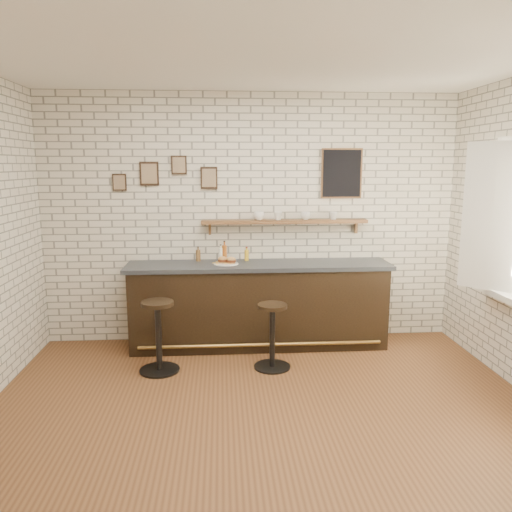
{
  "coord_description": "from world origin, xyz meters",
  "views": [
    {
      "loc": [
        -0.36,
        -4.04,
        2.16
      ],
      "look_at": [
        -0.01,
        0.9,
        1.25
      ],
      "focal_mm": 35.0,
      "sensor_mm": 36.0,
      "label": 1
    }
  ],
  "objects_px": {
    "shelf_cup_b": "(278,216)",
    "shelf_cup_c": "(306,216)",
    "condiment_bottle_yellow": "(247,255)",
    "bar_counter": "(259,305)",
    "ciabatta_sandwich": "(227,260)",
    "bar_stool_left": "(159,334)",
    "shelf_cup_a": "(259,216)",
    "bitters_bottle_brown": "(198,255)",
    "bitters_bottle_amber": "(224,253)",
    "bitters_bottle_white": "(221,254)",
    "bar_stool_right": "(272,334)",
    "sandwich_plate": "(226,264)",
    "shelf_cup_d": "(334,216)"
  },
  "relations": [
    {
      "from": "bitters_bottle_amber",
      "to": "shelf_cup_d",
      "type": "xyz_separation_m",
      "value": [
        1.32,
        0.01,
        0.44
      ]
    },
    {
      "from": "shelf_cup_d",
      "to": "shelf_cup_b",
      "type": "bearing_deg",
      "value": 173.16
    },
    {
      "from": "bitters_bottle_amber",
      "to": "shelf_cup_b",
      "type": "xyz_separation_m",
      "value": [
        0.65,
        0.01,
        0.44
      ]
    },
    {
      "from": "bar_counter",
      "to": "shelf_cup_b",
      "type": "xyz_separation_m",
      "value": [
        0.25,
        0.2,
        1.04
      ]
    },
    {
      "from": "sandwich_plate",
      "to": "bitters_bottle_brown",
      "type": "height_order",
      "value": "bitters_bottle_brown"
    },
    {
      "from": "bitters_bottle_white",
      "to": "shelf_cup_c",
      "type": "distance_m",
      "value": 1.12
    },
    {
      "from": "bitters_bottle_white",
      "to": "condiment_bottle_yellow",
      "type": "height_order",
      "value": "bitters_bottle_white"
    },
    {
      "from": "bar_stool_right",
      "to": "shelf_cup_a",
      "type": "bearing_deg",
      "value": 94.88
    },
    {
      "from": "bitters_bottle_brown",
      "to": "shelf_cup_a",
      "type": "xyz_separation_m",
      "value": [
        0.73,
        0.01,
        0.47
      ]
    },
    {
      "from": "condiment_bottle_yellow",
      "to": "shelf_cup_b",
      "type": "relative_size",
      "value": 1.59
    },
    {
      "from": "bar_counter",
      "to": "condiment_bottle_yellow",
      "type": "xyz_separation_m",
      "value": [
        -0.13,
        0.19,
        0.57
      ]
    },
    {
      "from": "shelf_cup_c",
      "to": "shelf_cup_d",
      "type": "xyz_separation_m",
      "value": [
        0.34,
        0.0,
        -0.0
      ]
    },
    {
      "from": "sandwich_plate",
      "to": "shelf_cup_b",
      "type": "relative_size",
      "value": 2.67
    },
    {
      "from": "bar_stool_left",
      "to": "shelf_cup_a",
      "type": "xyz_separation_m",
      "value": [
        1.12,
        0.9,
        1.14
      ]
    },
    {
      "from": "bitters_bottle_white",
      "to": "shelf_cup_d",
      "type": "xyz_separation_m",
      "value": [
        1.37,
        0.01,
        0.45
      ]
    },
    {
      "from": "bar_stool_right",
      "to": "shelf_cup_d",
      "type": "bearing_deg",
      "value": 47.03
    },
    {
      "from": "bitters_bottle_brown",
      "to": "bar_counter",
      "type": "bearing_deg",
      "value": -14.9
    },
    {
      "from": "sandwich_plate",
      "to": "bitters_bottle_amber",
      "type": "relative_size",
      "value": 1.15
    },
    {
      "from": "ciabatta_sandwich",
      "to": "shelf_cup_a",
      "type": "height_order",
      "value": "shelf_cup_a"
    },
    {
      "from": "shelf_cup_a",
      "to": "shelf_cup_c",
      "type": "distance_m",
      "value": 0.57
    },
    {
      "from": "bar_counter",
      "to": "bitters_bottle_white",
      "type": "relative_size",
      "value": 15.44
    },
    {
      "from": "bar_counter",
      "to": "sandwich_plate",
      "type": "bearing_deg",
      "value": -177.5
    },
    {
      "from": "bar_stool_right",
      "to": "shelf_cup_c",
      "type": "height_order",
      "value": "shelf_cup_c"
    },
    {
      "from": "sandwich_plate",
      "to": "ciabatta_sandwich",
      "type": "xyz_separation_m",
      "value": [
        0.01,
        -0.0,
        0.04
      ]
    },
    {
      "from": "sandwich_plate",
      "to": "shelf_cup_d",
      "type": "distance_m",
      "value": 1.43
    },
    {
      "from": "ciabatta_sandwich",
      "to": "shelf_cup_d",
      "type": "xyz_separation_m",
      "value": [
        1.3,
        0.22,
        0.49
      ]
    },
    {
      "from": "bitters_bottle_white",
      "to": "bar_stool_right",
      "type": "distance_m",
      "value": 1.25
    },
    {
      "from": "bar_counter",
      "to": "sandwich_plate",
      "type": "height_order",
      "value": "sandwich_plate"
    },
    {
      "from": "condiment_bottle_yellow",
      "to": "shelf_cup_d",
      "type": "relative_size",
      "value": 1.7
    },
    {
      "from": "shelf_cup_d",
      "to": "bitters_bottle_brown",
      "type": "bearing_deg",
      "value": 173.5
    },
    {
      "from": "bar_counter",
      "to": "bar_stool_left",
      "type": "xyz_separation_m",
      "value": [
        -1.11,
        -0.7,
        -0.1
      ]
    },
    {
      "from": "bitters_bottle_brown",
      "to": "shelf_cup_d",
      "type": "relative_size",
      "value": 1.83
    },
    {
      "from": "bitters_bottle_amber",
      "to": "condiment_bottle_yellow",
      "type": "relative_size",
      "value": 1.46
    },
    {
      "from": "shelf_cup_b",
      "to": "shelf_cup_c",
      "type": "distance_m",
      "value": 0.33
    },
    {
      "from": "shelf_cup_b",
      "to": "shelf_cup_c",
      "type": "bearing_deg",
      "value": -79.23
    },
    {
      "from": "bar_counter",
      "to": "shelf_cup_d",
      "type": "relative_size",
      "value": 31.59
    },
    {
      "from": "bitters_bottle_amber",
      "to": "shelf_cup_d",
      "type": "height_order",
      "value": "shelf_cup_d"
    },
    {
      "from": "bar_counter",
      "to": "bitters_bottle_white",
      "type": "xyz_separation_m",
      "value": [
        -0.45,
        0.19,
        0.58
      ]
    },
    {
      "from": "sandwich_plate",
      "to": "bar_stool_right",
      "type": "xyz_separation_m",
      "value": [
        0.48,
        -0.67,
        -0.64
      ]
    },
    {
      "from": "condiment_bottle_yellow",
      "to": "sandwich_plate",
      "type": "bearing_deg",
      "value": -140.44
    },
    {
      "from": "ciabatta_sandwich",
      "to": "condiment_bottle_yellow",
      "type": "bearing_deg",
      "value": 40.69
    },
    {
      "from": "bar_counter",
      "to": "bar_stool_left",
      "type": "distance_m",
      "value": 1.31
    },
    {
      "from": "bitters_bottle_amber",
      "to": "shelf_cup_a",
      "type": "relative_size",
      "value": 1.9
    },
    {
      "from": "bar_counter",
      "to": "ciabatta_sandwich",
      "type": "relative_size",
      "value": 13.63
    },
    {
      "from": "ciabatta_sandwich",
      "to": "shelf_cup_d",
      "type": "relative_size",
      "value": 2.32
    },
    {
      "from": "bitters_bottle_white",
      "to": "shelf_cup_b",
      "type": "distance_m",
      "value": 0.83
    },
    {
      "from": "bitters_bottle_amber",
      "to": "shelf_cup_a",
      "type": "xyz_separation_m",
      "value": [
        0.42,
        0.01,
        0.44
      ]
    },
    {
      "from": "condiment_bottle_yellow",
      "to": "shelf_cup_c",
      "type": "height_order",
      "value": "shelf_cup_c"
    },
    {
      "from": "bitters_bottle_amber",
      "to": "shelf_cup_d",
      "type": "bearing_deg",
      "value": 0.43
    },
    {
      "from": "bitters_bottle_brown",
      "to": "shelf_cup_d",
      "type": "bearing_deg",
      "value": 0.35
    }
  ]
}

